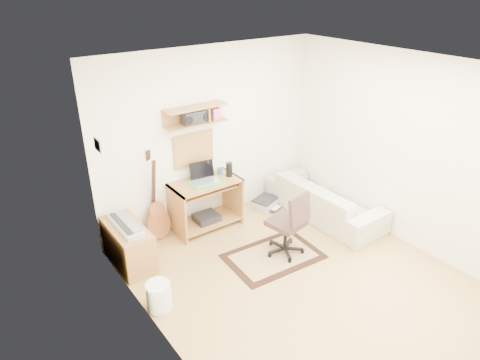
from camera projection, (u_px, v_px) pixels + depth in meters
floor at (299, 278)px, 5.43m from camera, size 3.60×4.00×0.01m
ceiling at (314, 68)px, 4.29m from camera, size 3.60×4.00×0.01m
back_wall at (210, 136)px, 6.33m from camera, size 3.60×0.01×2.60m
left_wall at (160, 237)px, 3.91m from camera, size 0.01×4.00×2.60m
right_wall at (403, 151)px, 5.81m from camera, size 0.01×4.00×2.60m
wall_shelf at (196, 115)px, 5.90m from camera, size 0.90×0.25×0.26m
cork_board at (194, 149)px, 6.21m from camera, size 0.64×0.03×0.49m
wall_photo at (98, 145)px, 4.83m from camera, size 0.02×0.20×0.15m
desk at (206, 204)px, 6.37m from camera, size 1.00×0.55×0.75m
laptop at (205, 173)px, 6.13m from camera, size 0.41×0.41×0.28m
speaker at (229, 170)px, 6.33m from camera, size 0.09×0.09×0.21m
desk_lamp at (209, 167)px, 6.34m from camera, size 0.09×0.09×0.26m
pencil_cup at (220, 171)px, 6.43m from camera, size 0.07×0.07×0.10m
boombox at (195, 117)px, 5.90m from camera, size 0.37×0.17×0.19m
rug at (273, 256)px, 5.83m from camera, size 1.29×0.91×0.02m
task_chair at (286, 223)px, 5.72m from camera, size 0.57×0.57×0.95m
cabinet at (128, 245)px, 5.61m from camera, size 0.40×0.90×0.55m
music_keyboard at (125, 224)px, 5.47m from camera, size 0.23×0.73×0.06m
guitar at (156, 197)px, 5.97m from camera, size 0.37×0.25×1.32m
waste_basket at (159, 296)px, 4.87m from camera, size 0.34×0.34×0.34m
printer at (265, 203)px, 7.03m from camera, size 0.48×0.42×0.15m
sofa at (325, 194)px, 6.67m from camera, size 0.57×1.95×0.76m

